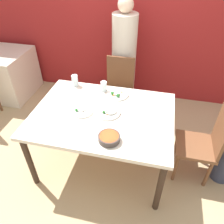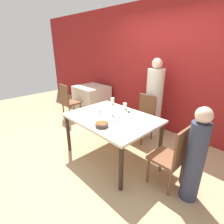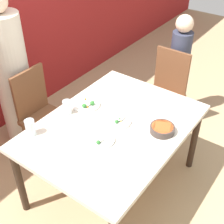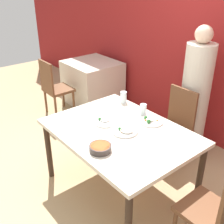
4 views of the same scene
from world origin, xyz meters
TOP-DOWN VIEW (x-y plane):
  - ground_plane at (0.00, 0.00)m, footprint 10.00×10.00m
  - wall_back at (0.00, 1.59)m, footprint 10.00×0.06m
  - dining_table at (0.00, 0.00)m, footprint 1.43×1.06m
  - chair_adult_spot at (-0.01, 0.87)m, footprint 0.40×0.40m
  - chair_child_spot at (1.06, 0.07)m, footprint 0.40×0.40m
  - person_adult at (-0.01, 1.21)m, footprint 0.34×0.34m
  - bowl_curry at (0.15, -0.35)m, footprint 0.19×0.19m
  - plate_rice_adult at (-0.21, -0.03)m, footprint 0.21×0.21m
  - plate_rice_child at (0.06, 0.02)m, footprint 0.26×0.26m
  - plate_noodles at (0.08, 0.35)m, footprint 0.24×0.24m
  - glass_water_tall at (-0.10, 0.41)m, footprint 0.07×0.07m
  - glass_water_short at (-0.46, 0.45)m, footprint 0.08×0.08m
  - napkin_folded at (0.41, -0.30)m, footprint 0.14×0.14m
  - fork_steel at (-0.53, -0.33)m, footprint 0.18×0.05m
  - background_table at (-1.98, 1.08)m, footprint 0.84×0.79m

SIDE VIEW (x-z plane):
  - ground_plane at x=0.00m, z-range 0.00..0.00m
  - background_table at x=-1.98m, z-range 0.00..0.74m
  - chair_adult_spot at x=-0.01m, z-range 0.03..0.94m
  - chair_child_spot at x=1.06m, z-range 0.03..0.94m
  - dining_table at x=0.00m, z-range 0.29..1.02m
  - napkin_folded at x=0.41m, z-range 0.73..0.74m
  - fork_steel at x=-0.53m, z-range 0.73..0.74m
  - person_adult at x=-0.01m, z-range -0.06..1.53m
  - plate_rice_adult at x=-0.21m, z-range 0.72..0.77m
  - plate_noodles at x=0.08m, z-range 0.72..0.78m
  - plate_rice_child at x=0.06m, z-range 0.72..0.77m
  - bowl_curry at x=0.15m, z-range 0.73..0.79m
  - glass_water_tall at x=-0.10m, z-range 0.73..0.85m
  - glass_water_short at x=-0.46m, z-range 0.73..0.86m
  - wall_back at x=0.00m, z-range 0.00..2.70m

